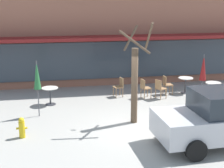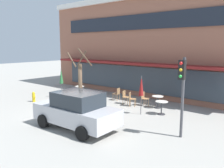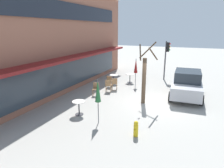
# 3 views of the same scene
# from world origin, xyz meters

# --- Properties ---
(ground_plane) EXTENTS (80.00, 80.00, 0.00)m
(ground_plane) POSITION_xyz_m (0.00, 0.00, 0.00)
(ground_plane) COLOR #9E9B93
(building_facade) EXTENTS (18.45, 9.10, 7.73)m
(building_facade) POSITION_xyz_m (0.00, 9.97, 3.86)
(building_facade) COLOR #935B47
(building_facade) RESTS_ON ground
(cafe_table_near_wall) EXTENTS (0.70, 0.70, 0.76)m
(cafe_table_near_wall) POSITION_xyz_m (3.14, 3.89, 0.52)
(cafe_table_near_wall) COLOR #333338
(cafe_table_near_wall) RESTS_ON ground
(cafe_table_streetside) EXTENTS (0.70, 0.70, 0.76)m
(cafe_table_streetside) POSITION_xyz_m (-3.28, 3.18, 0.52)
(cafe_table_streetside) COLOR #333338
(cafe_table_streetside) RESTS_ON ground
(cafe_table_by_tree) EXTENTS (0.70, 0.70, 0.76)m
(cafe_table_by_tree) POSITION_xyz_m (4.02, 2.79, 0.52)
(cafe_table_by_tree) COLOR #333338
(cafe_table_by_tree) RESTS_ON ground
(patio_umbrella_green_folded) EXTENTS (0.28, 0.28, 2.20)m
(patio_umbrella_green_folded) POSITION_xyz_m (-3.72, 1.80, 1.63)
(patio_umbrella_green_folded) COLOR #4C4C51
(patio_umbrella_green_folded) RESTS_ON ground
(patio_umbrella_cream_folded) EXTENTS (0.28, 0.28, 2.20)m
(patio_umbrella_cream_folded) POSITION_xyz_m (3.13, 2.04, 1.63)
(patio_umbrella_cream_folded) COLOR #4C4C51
(patio_umbrella_cream_folded) RESTS_ON ground
(cafe_chair_0) EXTENTS (0.48, 0.48, 0.89)m
(cafe_chair_0) POSITION_xyz_m (0.98, 3.41, 0.53)
(cafe_chair_0) COLOR #9E754C
(cafe_chair_0) RESTS_ON ground
(cafe_chair_1) EXTENTS (0.48, 0.48, 0.89)m
(cafe_chair_1) POSITION_xyz_m (-0.10, 3.86, 0.53)
(cafe_chair_1) COLOR #9E754C
(cafe_chair_1) RESTS_ON ground
(cafe_chair_2) EXTENTS (0.53, 0.53, 0.89)m
(cafe_chair_2) POSITION_xyz_m (1.64, 3.20, 0.53)
(cafe_chair_2) COLOR #9E754C
(cafe_chair_2) RESTS_ON ground
(cafe_chair_3) EXTENTS (0.42, 0.42, 0.89)m
(cafe_chair_3) POSITION_xyz_m (2.17, 3.85, 0.53)
(cafe_chair_3) COLOR #9E754C
(cafe_chair_3) RESTS_ON ground
(parked_sedan) EXTENTS (4.28, 2.17, 1.76)m
(parked_sedan) POSITION_xyz_m (2.10, -1.83, 0.88)
(parked_sedan) COLOR #B7B7BC
(parked_sedan) RESTS_ON ground
(street_tree) EXTENTS (1.23, 1.18, 3.72)m
(street_tree) POSITION_xyz_m (-0.20, 0.49, 1.62)
(street_tree) COLOR brown
(street_tree) RESTS_ON ground
(fire_hydrant) EXTENTS (0.36, 0.20, 0.71)m
(fire_hydrant) POSITION_xyz_m (-4.21, -0.24, 0.35)
(fire_hydrant) COLOR gold
(fire_hydrant) RESTS_ON ground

